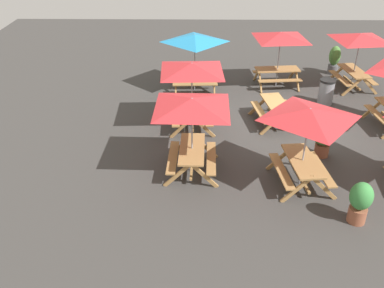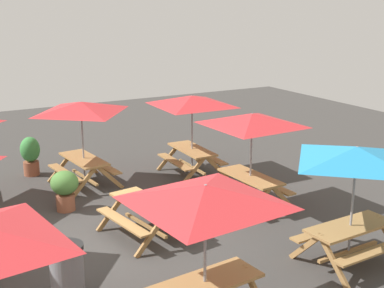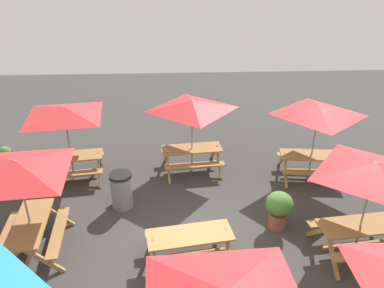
{
  "view_description": "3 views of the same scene",
  "coord_description": "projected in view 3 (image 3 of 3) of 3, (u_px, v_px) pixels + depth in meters",
  "views": [
    {
      "loc": [
        13.45,
        -3.06,
        6.87
      ],
      "look_at": [
        3.03,
        -3.22,
        0.9
      ],
      "focal_mm": 40.0,
      "sensor_mm": 36.0,
      "label": 1
    },
    {
      "loc": [
        -9.79,
        3.91,
        4.85
      ],
      "look_at": [
        3.03,
        -3.22,
        0.9
      ],
      "focal_mm": 50.0,
      "sensor_mm": 36.0,
      "label": 2
    },
    {
      "loc": [
        -0.38,
        -6.53,
        5.89
      ],
      "look_at": [
        0.16,
        3.67,
        0.9
      ],
      "focal_mm": 35.0,
      "sensor_mm": 36.0,
      "label": 3
    }
  ],
  "objects": [
    {
      "name": "trash_bin_gray",
      "position": [
        122.0,
        190.0,
        9.8
      ],
      "size": [
        0.59,
        0.59,
        0.98
      ],
      "color": "gray",
      "rests_on": "ground"
    },
    {
      "name": "picnic_table_3",
      "position": [
        65.0,
        117.0,
        10.44
      ],
      "size": [
        2.8,
        2.8,
        2.34
      ],
      "rotation": [
        0.0,
        0.0,
        0.13
      ],
      "color": "#A87A44",
      "rests_on": "ground"
    },
    {
      "name": "potted_plant_0",
      "position": [
        8.0,
        166.0,
        10.63
      ],
      "size": [
        0.5,
        0.5,
        1.27
      ],
      "color": "#59595B",
      "rests_on": "ground"
    },
    {
      "name": "picnic_table_6",
      "position": [
        190.0,
        242.0,
        7.9
      ],
      "size": [
        1.98,
        1.76,
        0.81
      ],
      "rotation": [
        0.0,
        0.0,
        0.15
      ],
      "color": "#A87A44",
      "rests_on": "ground"
    },
    {
      "name": "picnic_table_2",
      "position": [
        18.0,
        174.0,
        7.62
      ],
      "size": [
        2.82,
        2.82,
        2.34
      ],
      "rotation": [
        0.0,
        0.0,
        1.67
      ],
      "color": "#A87A44",
      "rests_on": "ground"
    },
    {
      "name": "potted_plant_1",
      "position": [
        279.0,
        208.0,
        8.98
      ],
      "size": [
        0.66,
        0.66,
        0.98
      ],
      "color": "#935138",
      "rests_on": "ground"
    },
    {
      "name": "picnic_table_8",
      "position": [
        318.0,
        116.0,
        10.51
      ],
      "size": [
        2.21,
        2.21,
        2.34
      ],
      "rotation": [
        0.0,
        0.0,
        -0.11
      ],
      "color": "#A87A44",
      "rests_on": "ground"
    },
    {
      "name": "picnic_table_0",
      "position": [
        192.0,
        110.0,
        10.89
      ],
      "size": [
        2.2,
        2.2,
        2.34
      ],
      "rotation": [
        0.0,
        0.0,
        0.11
      ],
      "color": "#A87A44",
      "rests_on": "ground"
    },
    {
      "name": "ground_plane",
      "position": [
        194.0,
        251.0,
        8.46
      ],
      "size": [
        30.18,
        30.18,
        0.0
      ],
      "primitive_type": "plane",
      "color": "#3D3A38",
      "rests_on": "ground"
    },
    {
      "name": "picnic_table_7",
      "position": [
        373.0,
        176.0,
        7.56
      ],
      "size": [
        2.2,
        2.2,
        2.34
      ],
      "rotation": [
        0.0,
        0.0,
        0.11
      ],
      "color": "#A87A44",
      "rests_on": "ground"
    }
  ]
}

